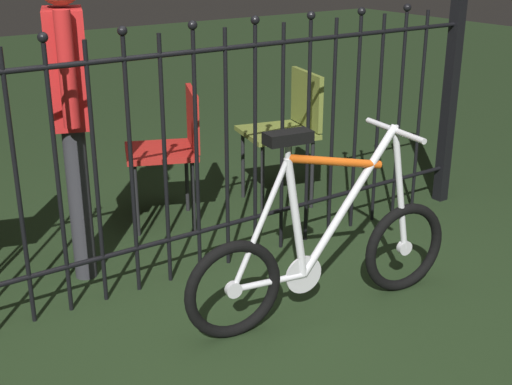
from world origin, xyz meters
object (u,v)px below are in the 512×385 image
chair_olive (289,123)px  person_visitor (70,97)px  chair_red (174,142)px  bicycle (324,253)px

chair_olive → person_visitor: person_visitor is taller
chair_olive → person_visitor: (-1.47, -0.19, 0.39)m
chair_red → person_visitor: bearing=-157.3°
bicycle → chair_olive: size_ratio=1.62×
chair_red → bicycle: bearing=-88.2°
chair_olive → chair_red: size_ratio=1.04×
bicycle → chair_olive: (0.72, 1.23, 0.23)m
bicycle → person_visitor: (-0.74, 1.04, 0.62)m
chair_olive → person_visitor: 1.53m
chair_red → person_visitor: size_ratio=0.52×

